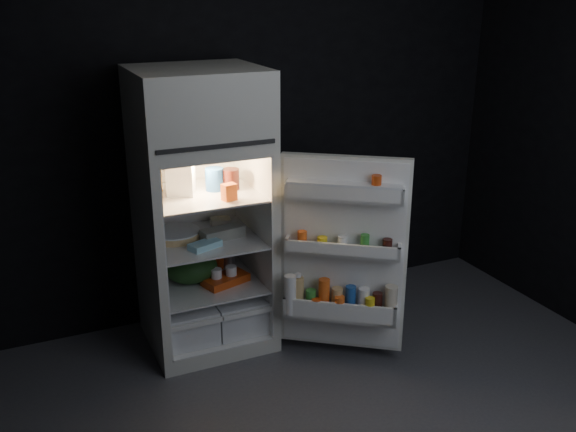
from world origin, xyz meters
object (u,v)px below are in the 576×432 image
refrigerator (201,202)px  yogurt_tray (226,280)px  egg_carton (223,233)px  milk_jug (181,175)px  fridge_door (342,260)px

refrigerator → yogurt_tray: refrigerator is taller
egg_carton → yogurt_tray: (-0.00, -0.03, -0.31)m
yogurt_tray → milk_jug: bearing=138.4°
refrigerator → yogurt_tray: bearing=-47.8°
egg_carton → yogurt_tray: size_ratio=0.96×
refrigerator → fridge_door: bearing=-41.2°
refrigerator → fridge_door: size_ratio=1.46×
egg_carton → fridge_door: bearing=-51.1°
fridge_door → egg_carton: (-0.58, 0.51, 0.09)m
fridge_door → milk_jug: bearing=144.0°
fridge_door → egg_carton: 0.78m
fridge_door → egg_carton: fridge_door is taller
fridge_door → yogurt_tray: size_ratio=4.24×
refrigerator → egg_carton: bearing=-39.5°
refrigerator → yogurt_tray: size_ratio=6.18×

